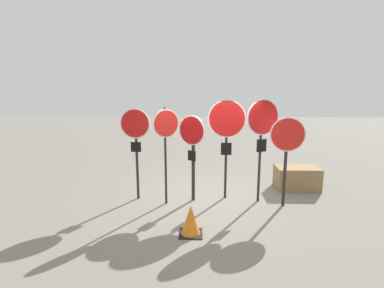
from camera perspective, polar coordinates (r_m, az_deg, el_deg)
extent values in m
plane|color=gray|center=(7.76, 3.19, -10.73)|extent=(40.00, 40.00, 0.00)
cylinder|color=black|center=(7.69, -10.47, -2.03)|extent=(0.07, 0.07, 2.32)
cylinder|color=white|center=(7.49, -10.79, 3.86)|extent=(0.74, 0.06, 0.74)
cylinder|color=red|center=(7.47, -10.83, 3.84)|extent=(0.68, 0.06, 0.68)
cube|color=black|center=(7.59, -10.63, -0.56)|extent=(0.25, 0.04, 0.25)
cylinder|color=black|center=(7.26, -5.07, -2.44)|extent=(0.06, 0.06, 2.38)
cylinder|color=white|center=(7.07, -4.99, 3.93)|extent=(0.58, 0.40, 0.68)
cylinder|color=red|center=(7.05, -4.92, 3.92)|extent=(0.53, 0.37, 0.62)
cylinder|color=black|center=(7.49, 0.24, -3.40)|extent=(0.09, 0.09, 2.02)
cylinder|color=white|center=(7.27, -0.04, 2.62)|extent=(0.64, 0.41, 0.74)
cylinder|color=#AD0F0F|center=(7.25, -0.12, 2.60)|extent=(0.59, 0.38, 0.68)
cube|color=black|center=(7.39, -0.04, -2.24)|extent=(0.20, 0.13, 0.25)
cylinder|color=black|center=(7.65, 6.49, -1.61)|extent=(0.06, 0.06, 2.42)
cylinder|color=white|center=(7.45, 6.66, 4.81)|extent=(0.94, 0.06, 0.94)
cylinder|color=red|center=(7.43, 6.67, 4.80)|extent=(0.88, 0.05, 0.88)
cube|color=black|center=(7.57, 6.53, -0.92)|extent=(0.27, 0.03, 0.31)
cylinder|color=black|center=(7.55, 12.81, -1.70)|extent=(0.06, 0.06, 2.50)
cylinder|color=white|center=(7.36, 13.35, 4.97)|extent=(0.81, 0.34, 0.87)
cylinder|color=red|center=(7.34, 13.42, 4.96)|extent=(0.76, 0.32, 0.81)
cube|color=black|center=(7.46, 13.11, -0.28)|extent=(0.25, 0.12, 0.31)
cylinder|color=black|center=(7.47, 17.33, -3.87)|extent=(0.07, 0.07, 2.04)
cylinder|color=white|center=(7.25, 17.75, 1.74)|extent=(0.81, 0.12, 0.81)
cylinder|color=red|center=(7.24, 17.78, 1.72)|extent=(0.75, 0.11, 0.75)
cube|color=black|center=(6.18, -0.23, -16.68)|extent=(0.46, 0.46, 0.02)
cone|color=orange|center=(6.05, -0.24, -14.18)|extent=(0.38, 0.38, 0.58)
cube|color=olive|center=(9.01, 19.35, -6.09)|extent=(1.18, 0.73, 0.63)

